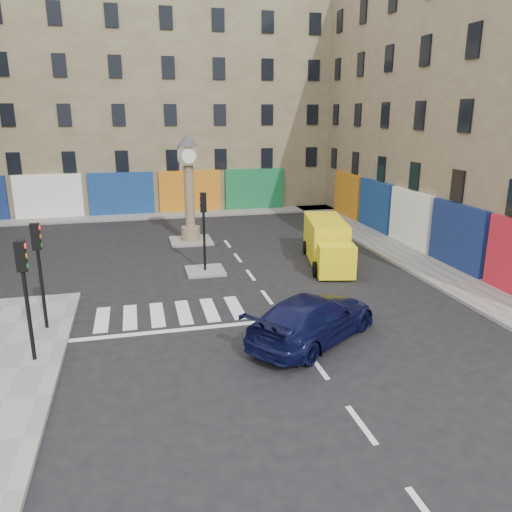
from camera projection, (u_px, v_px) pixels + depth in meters
name	position (u px, v px, depth m)	size (l,w,h in m)	color
ground	(297.00, 338.00, 16.86)	(120.00, 120.00, 0.00)	black
sidewalk_right	(389.00, 246.00, 28.14)	(2.60, 30.00, 0.15)	gray
sidewalk_far	(151.00, 215.00, 36.66)	(32.00, 2.40, 0.15)	gray
island_near	(205.00, 271.00, 23.86)	(1.80, 1.80, 0.12)	gray
island_far	(191.00, 241.00, 29.46)	(2.40, 2.40, 0.12)	gray
building_right	(504.00, 100.00, 27.38)	(10.00, 30.00, 16.00)	#917E5F
building_far	(142.00, 98.00, 39.75)	(32.00, 10.00, 17.00)	#8B7E5D
traffic_light_left_near	(24.00, 282.00, 14.44)	(0.28, 0.22, 3.70)	black
traffic_light_left_far	(39.00, 259.00, 16.68)	(0.28, 0.22, 3.70)	black
traffic_light_island	(204.00, 219.00, 23.16)	(0.28, 0.22, 3.70)	black
clock_pillar	(189.00, 182.00, 28.49)	(1.20, 1.20, 6.10)	#917E5F
navy_sedan	(313.00, 318.00, 16.54)	(2.19, 5.38, 1.56)	#0B0E33
yellow_van	(327.00, 242.00, 25.13)	(2.96, 6.05, 2.12)	yellow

